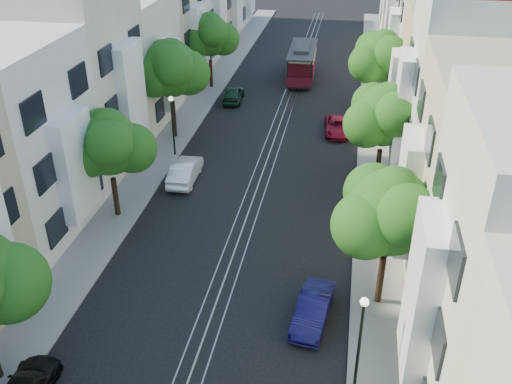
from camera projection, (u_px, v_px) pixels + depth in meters
The scene contains 22 objects.
ground at pixel (278, 128), 43.18m from camera, with size 200.00×200.00×0.00m, color black.
sidewalk_east at pixel (376, 134), 42.06m from camera, with size 2.50×80.00×0.12m, color gray.
sidewalk_west at pixel (186, 121), 44.25m from camera, with size 2.50×80.00×0.12m, color gray.
rail_left at pixel (271, 127), 43.26m from camera, with size 0.06×80.00×0.02m, color gray.
rail_slot at pixel (278, 128), 43.18m from camera, with size 0.06×80.00×0.02m, color gray.
rail_right at pixel (286, 128), 43.09m from camera, with size 0.06×80.00×0.02m, color gray.
lane_line at pixel (278, 128), 43.18m from camera, with size 0.08×80.00×0.01m, color tan.
townhouses_east at pixel (452, 70), 38.75m from camera, with size 7.75×72.00×12.00m.
townhouses_west at pixel (122, 54), 42.38m from camera, with size 7.75×72.00×11.76m.
tree_e_b at pixel (391, 214), 23.47m from camera, with size 4.93×4.08×6.68m.
tree_e_c at pixel (385, 117), 32.94m from camera, with size 4.84×3.99×6.52m.
tree_e_d at pixel (382, 58), 42.22m from camera, with size 5.01×4.16×6.85m.
tree_w_b at pixel (109, 145), 30.08m from camera, with size 4.72×3.87×6.27m.
tree_w_c at pixel (171, 70), 39.16m from camera, with size 5.13×4.28×7.09m.
tree_w_d at pixel (210, 36), 48.81m from camera, with size 4.84×3.99×6.52m.
lamp_east at pixel (361, 330), 20.29m from camera, with size 0.32×0.32×4.16m.
lamp_west at pixel (172, 117), 37.59m from camera, with size 0.32×0.32×4.16m.
cable_car at pixel (302, 61), 52.45m from camera, with size 2.56×7.58×2.89m.
parked_car_e_mid at pixel (313, 309), 24.52m from camera, with size 1.31×3.76×1.24m, color #0E0C40.
parked_car_e_far at pixel (337, 126), 42.08m from camera, with size 1.78×3.86×1.07m, color maroon.
parked_car_w_mid at pixel (185, 171), 35.61m from camera, with size 1.44×4.12×1.36m, color white.
parked_car_w_far at pixel (233, 94), 47.82m from camera, with size 1.53×3.80×1.30m, color #143320.
Camera 1 is at (5.24, -11.62, 17.15)m, focal length 40.00 mm.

